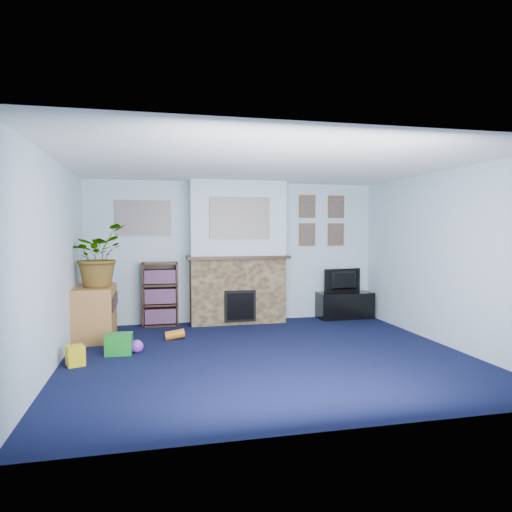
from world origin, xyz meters
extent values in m
cube|color=black|center=(0.00, 0.00, 0.00)|extent=(5.00, 4.50, 0.01)
cube|color=white|center=(0.00, 0.00, 2.40)|extent=(5.00, 4.50, 0.01)
cube|color=silver|center=(0.00, 2.25, 1.20)|extent=(5.00, 0.04, 2.40)
cube|color=silver|center=(0.00, -2.25, 1.20)|extent=(5.00, 0.04, 2.40)
cube|color=silver|center=(-2.50, 0.00, 1.20)|extent=(0.04, 4.50, 2.40)
cube|color=silver|center=(2.50, 0.00, 1.20)|extent=(0.04, 4.50, 2.40)
cube|color=brown|center=(0.00, 2.05, 0.55)|extent=(1.60, 0.40, 1.10)
cube|color=brown|center=(0.00, 2.05, 1.75)|extent=(1.60, 0.40, 1.30)
cube|color=brown|center=(0.00, 2.02, 1.12)|extent=(1.72, 0.50, 0.05)
cube|color=brown|center=(0.00, 1.84, 0.32)|extent=(0.52, 0.08, 0.52)
cube|color=brown|center=(0.00, 1.80, 0.32)|extent=(0.44, 0.02, 0.44)
cube|color=gray|center=(0.00, 1.84, 1.78)|extent=(1.00, 0.03, 0.68)
cube|color=gray|center=(-1.55, 2.23, 1.78)|extent=(0.90, 0.03, 0.58)
cube|color=brown|center=(1.30, 2.23, 2.00)|extent=(0.30, 0.03, 0.40)
cube|color=brown|center=(1.85, 2.23, 2.00)|extent=(0.30, 0.03, 0.40)
cube|color=brown|center=(1.30, 2.23, 1.50)|extent=(0.30, 0.03, 0.40)
cube|color=brown|center=(1.85, 2.23, 1.50)|extent=(0.30, 0.03, 0.40)
cube|color=black|center=(1.95, 2.03, 0.22)|extent=(0.98, 0.41, 0.46)
imported|color=black|center=(1.95, 2.05, 0.67)|extent=(0.73, 0.20, 0.42)
cube|color=black|center=(-1.29, 2.23, 0.53)|extent=(0.58, 0.02, 1.05)
cube|color=black|center=(-1.57, 2.10, 0.53)|extent=(0.03, 0.28, 1.05)
cube|color=black|center=(-1.02, 2.10, 0.53)|extent=(0.03, 0.28, 1.05)
cube|color=black|center=(-1.29, 2.10, 0.01)|extent=(0.56, 0.28, 0.03)
cube|color=black|center=(-1.29, 2.10, 0.35)|extent=(0.56, 0.28, 0.03)
cube|color=black|center=(-1.29, 2.10, 0.68)|extent=(0.56, 0.28, 0.03)
cube|color=black|center=(-1.29, 2.10, 1.04)|extent=(0.56, 0.28, 0.03)
cube|color=black|center=(-1.29, 2.09, 0.17)|extent=(0.50, 0.22, 0.24)
cube|color=black|center=(-1.29, 2.09, 0.50)|extent=(0.50, 0.22, 0.24)
cube|color=black|center=(-1.29, 2.09, 0.82)|extent=(0.50, 0.22, 0.22)
cube|color=#AC6F37|center=(-2.24, 1.41, 0.35)|extent=(0.55, 0.98, 0.77)
imported|color=#26661E|center=(-2.19, 1.36, 1.22)|extent=(0.95, 1.02, 0.91)
cube|color=gold|center=(-0.02, 2.00, 1.22)|extent=(0.10, 0.06, 0.14)
cylinder|color=#B2BFC6|center=(0.32, 2.00, 1.23)|extent=(0.05, 0.05, 0.16)
sphere|color=gray|center=(-0.63, 2.00, 1.22)|extent=(0.12, 0.12, 0.12)
cylinder|color=yellow|center=(0.74, 2.00, 1.21)|extent=(0.06, 0.06, 0.13)
cube|color=#198C26|center=(-1.84, 0.45, 0.14)|extent=(0.34, 0.28, 0.26)
sphere|color=purple|center=(-1.62, 0.46, 0.09)|extent=(0.17, 0.17, 0.17)
cube|color=yellow|center=(-2.30, 0.04, 0.11)|extent=(0.25, 0.25, 0.23)
cylinder|color=orange|center=(-1.10, 1.08, 0.07)|extent=(0.29, 0.13, 0.17)
camera|label=1|loc=(-1.40, -5.54, 1.59)|focal=32.00mm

